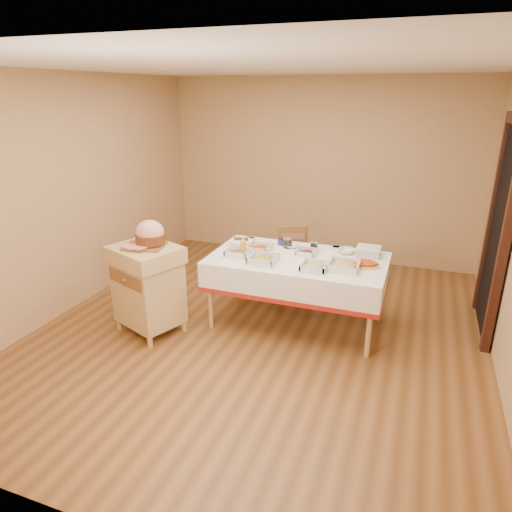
{
  "coord_description": "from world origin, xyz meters",
  "views": [
    {
      "loc": [
        1.44,
        -4.03,
        2.4
      ],
      "look_at": [
        -0.13,
        0.2,
        0.76
      ],
      "focal_mm": 32.0,
      "sensor_mm": 36.0,
      "label": 1
    }
  ],
  "objects_px": {
    "dining_chair": "(293,262)",
    "preserve_jar_right": "(314,246)",
    "mustard_bottle": "(243,247)",
    "butcher_cart": "(148,284)",
    "bread_basket": "(241,244)",
    "ham_on_board": "(149,235)",
    "dining_table": "(297,272)",
    "brass_platter": "(363,264)",
    "plate_stack": "(368,251)",
    "preserve_jar_left": "(288,243)"
  },
  "relations": [
    {
      "from": "dining_chair",
      "to": "preserve_jar_left",
      "type": "xyz_separation_m",
      "value": [
        0.05,
        -0.41,
        0.38
      ]
    },
    {
      "from": "dining_chair",
      "to": "plate_stack",
      "type": "bearing_deg",
      "value": -21.05
    },
    {
      "from": "mustard_bottle",
      "to": "butcher_cart",
      "type": "bearing_deg",
      "value": -144.46
    },
    {
      "from": "bread_basket",
      "to": "brass_platter",
      "type": "relative_size",
      "value": 0.82
    },
    {
      "from": "preserve_jar_right",
      "to": "mustard_bottle",
      "type": "distance_m",
      "value": 0.77
    },
    {
      "from": "dining_table",
      "to": "brass_platter",
      "type": "xyz_separation_m",
      "value": [
        0.67,
        0.0,
        0.18
      ]
    },
    {
      "from": "dining_chair",
      "to": "preserve_jar_left",
      "type": "distance_m",
      "value": 0.56
    },
    {
      "from": "butcher_cart",
      "to": "ham_on_board",
      "type": "distance_m",
      "value": 0.52
    },
    {
      "from": "dining_chair",
      "to": "preserve_jar_right",
      "type": "bearing_deg",
      "value": -49.97
    },
    {
      "from": "ham_on_board",
      "to": "preserve_jar_right",
      "type": "xyz_separation_m",
      "value": [
        1.46,
        0.92,
        -0.24
      ]
    },
    {
      "from": "ham_on_board",
      "to": "bread_basket",
      "type": "xyz_separation_m",
      "value": [
        0.69,
        0.72,
        -0.24
      ]
    },
    {
      "from": "mustard_bottle",
      "to": "preserve_jar_left",
      "type": "bearing_deg",
      "value": 43.35
    },
    {
      "from": "dining_table",
      "to": "brass_platter",
      "type": "distance_m",
      "value": 0.69
    },
    {
      "from": "butcher_cart",
      "to": "bread_basket",
      "type": "relative_size",
      "value": 3.56
    },
    {
      "from": "mustard_bottle",
      "to": "bread_basket",
      "type": "bearing_deg",
      "value": 119.15
    },
    {
      "from": "butcher_cart",
      "to": "dining_chair",
      "type": "xyz_separation_m",
      "value": [
        1.16,
        1.36,
        -0.09
      ]
    },
    {
      "from": "plate_stack",
      "to": "dining_table",
      "type": "bearing_deg",
      "value": -154.41
    },
    {
      "from": "ham_on_board",
      "to": "preserve_jar_left",
      "type": "height_order",
      "value": "ham_on_board"
    },
    {
      "from": "brass_platter",
      "to": "mustard_bottle",
      "type": "bearing_deg",
      "value": -175.36
    },
    {
      "from": "dining_table",
      "to": "plate_stack",
      "type": "xyz_separation_m",
      "value": [
        0.68,
        0.32,
        0.21
      ]
    },
    {
      "from": "ham_on_board",
      "to": "bread_basket",
      "type": "distance_m",
      "value": 1.02
    },
    {
      "from": "ham_on_board",
      "to": "plate_stack",
      "type": "height_order",
      "value": "ham_on_board"
    },
    {
      "from": "dining_table",
      "to": "dining_chair",
      "type": "bearing_deg",
      "value": 109.16
    },
    {
      "from": "butcher_cart",
      "to": "mustard_bottle",
      "type": "height_order",
      "value": "mustard_bottle"
    },
    {
      "from": "ham_on_board",
      "to": "plate_stack",
      "type": "distance_m",
      "value": 2.27
    },
    {
      "from": "mustard_bottle",
      "to": "brass_platter",
      "type": "height_order",
      "value": "mustard_bottle"
    },
    {
      "from": "dining_chair",
      "to": "preserve_jar_left",
      "type": "height_order",
      "value": "preserve_jar_left"
    },
    {
      "from": "dining_table",
      "to": "preserve_jar_right",
      "type": "height_order",
      "value": "preserve_jar_right"
    },
    {
      "from": "mustard_bottle",
      "to": "ham_on_board",
      "type": "bearing_deg",
      "value": -144.61
    },
    {
      "from": "dining_table",
      "to": "ham_on_board",
      "type": "relative_size",
      "value": 4.43
    },
    {
      "from": "preserve_jar_right",
      "to": "bread_basket",
      "type": "distance_m",
      "value": 0.79
    },
    {
      "from": "preserve_jar_left",
      "to": "preserve_jar_right",
      "type": "height_order",
      "value": "preserve_jar_left"
    },
    {
      "from": "butcher_cart",
      "to": "dining_table",
      "type": "bearing_deg",
      "value": 26.13
    },
    {
      "from": "bread_basket",
      "to": "dining_chair",
      "type": "bearing_deg",
      "value": 54.88
    },
    {
      "from": "preserve_jar_left",
      "to": "preserve_jar_right",
      "type": "distance_m",
      "value": 0.29
    },
    {
      "from": "preserve_jar_right",
      "to": "dining_chair",
      "type": "bearing_deg",
      "value": 130.03
    },
    {
      "from": "plate_stack",
      "to": "butcher_cart",
      "type": "bearing_deg",
      "value": -154.05
    },
    {
      "from": "dining_table",
      "to": "butcher_cart",
      "type": "bearing_deg",
      "value": -153.87
    },
    {
      "from": "preserve_jar_left",
      "to": "plate_stack",
      "type": "distance_m",
      "value": 0.87
    },
    {
      "from": "dining_chair",
      "to": "dining_table",
      "type": "bearing_deg",
      "value": -70.84
    },
    {
      "from": "ham_on_board",
      "to": "preserve_jar_left",
      "type": "distance_m",
      "value": 1.5
    },
    {
      "from": "preserve_jar_left",
      "to": "bread_basket",
      "type": "height_order",
      "value": "preserve_jar_left"
    },
    {
      "from": "dining_table",
      "to": "plate_stack",
      "type": "bearing_deg",
      "value": 25.59
    },
    {
      "from": "butcher_cart",
      "to": "mustard_bottle",
      "type": "xyz_separation_m",
      "value": [
        0.82,
        0.59,
        0.32
      ]
    },
    {
      "from": "mustard_bottle",
      "to": "dining_chair",
      "type": "bearing_deg",
      "value": 66.37
    },
    {
      "from": "dining_table",
      "to": "mustard_bottle",
      "type": "xyz_separation_m",
      "value": [
        -0.57,
        -0.1,
        0.25
      ]
    },
    {
      "from": "butcher_cart",
      "to": "bread_basket",
      "type": "xyz_separation_m",
      "value": [
        0.73,
        0.75,
        0.28
      ]
    },
    {
      "from": "butcher_cart",
      "to": "brass_platter",
      "type": "xyz_separation_m",
      "value": [
        2.06,
        0.69,
        0.25
      ]
    },
    {
      "from": "dining_chair",
      "to": "preserve_jar_right",
      "type": "xyz_separation_m",
      "value": [
        0.34,
        -0.4,
        0.37
      ]
    },
    {
      "from": "butcher_cart",
      "to": "mustard_bottle",
      "type": "bearing_deg",
      "value": 35.54
    }
  ]
}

